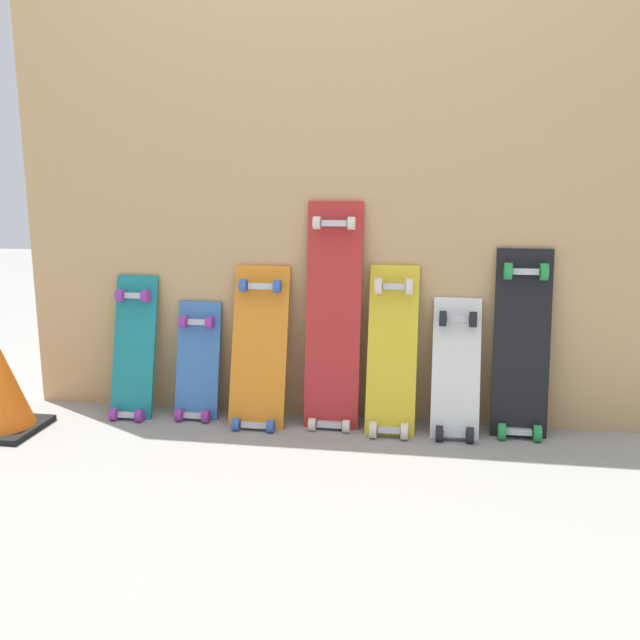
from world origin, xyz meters
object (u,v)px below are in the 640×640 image
at_px(skateboard_white, 456,376).
at_px(skateboard_black, 522,352).
at_px(skateboard_teal, 133,355).
at_px(skateboard_red, 333,324).
at_px(skateboard_yellow, 392,358).
at_px(skateboard_orange, 259,355).
at_px(skateboard_blue, 197,369).

relative_size(skateboard_white, skateboard_black, 0.76).
bearing_deg(skateboard_teal, skateboard_red, 1.07).
bearing_deg(skateboard_red, skateboard_white, -3.36).
height_order(skateboard_teal, skateboard_black, skateboard_black).
distance_m(skateboard_yellow, skateboard_black, 0.51).
height_order(skateboard_red, skateboard_black, skateboard_red).
bearing_deg(skateboard_orange, skateboard_teal, 178.34).
relative_size(skateboard_teal, skateboard_red, 0.68).
bearing_deg(skateboard_black, skateboard_yellow, -175.74).
distance_m(skateboard_orange, skateboard_black, 1.05).
relative_size(skateboard_red, skateboard_black, 1.23).
height_order(skateboard_red, skateboard_white, skateboard_red).
xyz_separation_m(skateboard_yellow, skateboard_white, (0.25, 0.00, -0.06)).
xyz_separation_m(skateboard_red, skateboard_yellow, (0.24, -0.03, -0.12)).
bearing_deg(skateboard_yellow, skateboard_blue, 177.80).
bearing_deg(skateboard_white, skateboard_teal, 179.44).
xyz_separation_m(skateboard_teal, skateboard_orange, (0.56, -0.02, 0.03)).
height_order(skateboard_teal, skateboard_yellow, skateboard_yellow).
distance_m(skateboard_teal, skateboard_white, 1.36).
distance_m(skateboard_blue, skateboard_white, 1.08).
height_order(skateboard_teal, skateboard_blue, skateboard_teal).
xyz_separation_m(skateboard_orange, skateboard_black, (1.05, 0.04, 0.05)).
bearing_deg(skateboard_red, skateboard_teal, -178.93).
bearing_deg(skateboard_red, skateboard_yellow, -7.11).
relative_size(skateboard_orange, skateboard_black, 0.90).
height_order(skateboard_yellow, skateboard_white, skateboard_yellow).
height_order(skateboard_teal, skateboard_orange, skateboard_orange).
bearing_deg(skateboard_blue, skateboard_orange, -6.88).
height_order(skateboard_blue, skateboard_red, skateboard_red).
distance_m(skateboard_white, skateboard_black, 0.27).
distance_m(skateboard_teal, skateboard_red, 0.88).
bearing_deg(skateboard_orange, skateboard_blue, 173.12).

